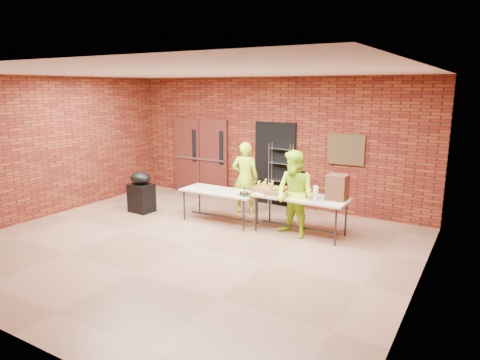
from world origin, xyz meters
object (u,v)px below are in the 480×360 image
at_px(table_right, 301,199).
at_px(covered_grill, 141,192).
at_px(wire_rack, 280,175).
at_px(table_left, 220,193).
at_px(volunteer_man, 295,194).
at_px(volunteer_woman, 245,178).
at_px(coffee_dispenser, 337,187).

bearing_deg(table_right, covered_grill, -172.41).
bearing_deg(wire_rack, table_left, -102.61).
bearing_deg(table_right, wire_rack, 127.62).
relative_size(covered_grill, volunteer_man, 0.56).
xyz_separation_m(wire_rack, volunteer_woman, (-0.50, -0.89, 0.05)).
distance_m(wire_rack, volunteer_woman, 1.02).
relative_size(wire_rack, volunteer_woman, 0.94).
bearing_deg(table_left, table_right, 5.55).
xyz_separation_m(covered_grill, volunteer_man, (3.85, 0.29, 0.38)).
relative_size(wire_rack, covered_grill, 1.64).
relative_size(wire_rack, table_right, 0.83).
bearing_deg(covered_grill, wire_rack, 41.17).
height_order(table_right, volunteer_woman, volunteer_woman).
distance_m(table_left, coffee_dispenser, 2.59).
relative_size(table_left, volunteer_woman, 1.02).
relative_size(volunteer_woman, volunteer_man, 0.98).
distance_m(wire_rack, table_left, 1.90).
bearing_deg(volunteer_man, coffee_dispenser, 39.40).
bearing_deg(table_left, volunteer_woman, 82.27).
xyz_separation_m(coffee_dispenser, volunteer_man, (-0.76, -0.30, -0.17)).
relative_size(wire_rack, volunteer_man, 0.92).
bearing_deg(wire_rack, volunteer_man, -50.67).
xyz_separation_m(table_left, table_right, (1.83, 0.19, 0.06)).
bearing_deg(volunteer_man, wire_rack, 140.87).
bearing_deg(coffee_dispenser, wire_rack, 142.14).
height_order(covered_grill, volunteer_woman, volunteer_woman).
bearing_deg(table_right, table_left, -173.70).
height_order(volunteer_woman, volunteer_man, volunteer_man).
height_order(table_left, coffee_dispenser, coffee_dispenser).
bearing_deg(volunteer_man, volunteer_woman, 169.26).
height_order(table_left, table_right, table_right).
height_order(table_left, covered_grill, covered_grill).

